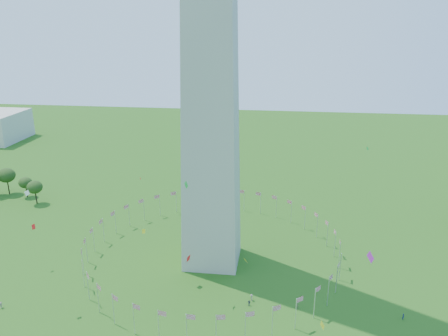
# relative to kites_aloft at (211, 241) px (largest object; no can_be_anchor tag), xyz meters

# --- Properties ---
(flag_ring) EXTENTS (80.24, 80.24, 9.00)m
(flag_ring) POSITION_rel_kites_aloft_xyz_m (-3.34, 23.54, -14.94)
(flag_ring) COLOR silver
(flag_ring) RESTS_ON ground
(kites_aloft) EXTENTS (99.66, 79.59, 33.33)m
(kites_aloft) POSITION_rel_kites_aloft_xyz_m (0.00, 0.00, 0.00)
(kites_aloft) COLOR yellow
(kites_aloft) RESTS_ON ground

